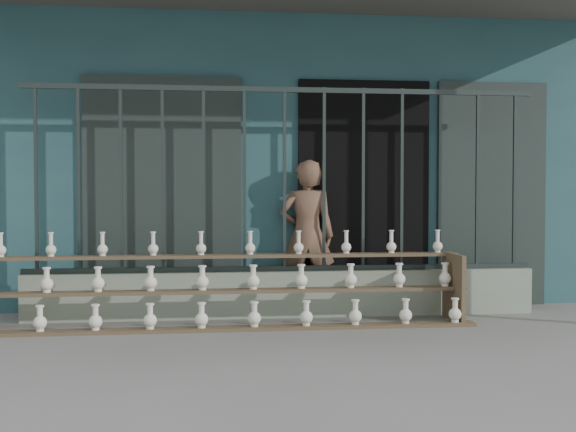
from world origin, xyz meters
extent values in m
plane|color=slate|center=(0.00, 0.00, 0.00)|extent=(60.00, 60.00, 0.00)
cube|color=#274F54|center=(0.00, 4.30, 1.60)|extent=(7.00, 5.00, 3.20)
cube|color=black|center=(0.90, 1.82, 1.20)|extent=(1.40, 0.12, 2.40)
cube|color=#1F2926|center=(-1.20, 1.78, 1.20)|extent=(1.60, 0.08, 2.40)
cube|color=#1F2926|center=(2.30, 1.78, 1.20)|extent=(1.20, 0.08, 2.40)
cube|color=gray|center=(0.00, 1.30, 0.23)|extent=(5.00, 0.20, 0.45)
cube|color=#283330|center=(-2.35, 1.30, 1.35)|extent=(0.03, 0.03, 1.80)
cube|color=#283330|center=(-1.96, 1.30, 1.35)|extent=(0.03, 0.03, 1.80)
cube|color=#283330|center=(-1.57, 1.30, 1.35)|extent=(0.03, 0.03, 1.80)
cube|color=#283330|center=(-1.18, 1.30, 1.35)|extent=(0.03, 0.03, 1.80)
cube|color=#283330|center=(-0.78, 1.30, 1.35)|extent=(0.03, 0.03, 1.80)
cube|color=#283330|center=(-0.39, 1.30, 1.35)|extent=(0.03, 0.03, 1.80)
cube|color=#283330|center=(0.00, 1.30, 1.35)|extent=(0.03, 0.03, 1.80)
cube|color=#283330|center=(0.39, 1.30, 1.35)|extent=(0.03, 0.03, 1.80)
cube|color=#283330|center=(0.78, 1.30, 1.35)|extent=(0.03, 0.03, 1.80)
cube|color=#283330|center=(1.17, 1.30, 1.35)|extent=(0.03, 0.03, 1.80)
cube|color=#283330|center=(1.57, 1.30, 1.35)|extent=(0.03, 0.03, 1.80)
cube|color=#283330|center=(1.96, 1.30, 1.35)|extent=(0.03, 0.03, 1.80)
cube|color=#283330|center=(2.35, 1.30, 1.35)|extent=(0.03, 0.03, 1.80)
cube|color=#283330|center=(0.00, 1.30, 2.22)|extent=(5.00, 0.04, 0.05)
cube|color=#283330|center=(0.00, 1.30, 0.47)|extent=(5.00, 0.04, 0.05)
cube|color=brown|center=(-0.57, 0.65, 0.01)|extent=(4.50, 0.18, 0.03)
cube|color=brown|center=(-0.57, 0.90, 0.32)|extent=(4.50, 0.18, 0.03)
cube|color=brown|center=(-0.57, 1.15, 0.61)|extent=(4.50, 0.18, 0.03)
cube|color=brown|center=(1.58, 0.90, 0.32)|extent=(0.04, 0.55, 0.64)
imported|color=brown|center=(0.27, 1.62, 0.78)|extent=(0.60, 0.42, 1.55)
camera|label=1|loc=(-0.78, -5.70, 1.24)|focal=45.00mm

